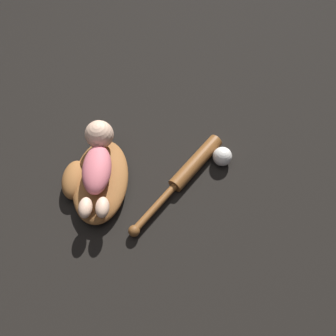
{
  "coord_description": "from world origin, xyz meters",
  "views": [
    {
      "loc": [
        -0.44,
        -0.43,
        1.14
      ],
      "look_at": [
        0.17,
        -0.21,
        0.07
      ],
      "focal_mm": 35.0,
      "sensor_mm": 36.0,
      "label": 1
    }
  ],
  "objects_px": {
    "baseball_glove": "(96,180)",
    "baseball": "(222,156)",
    "baby_figure": "(98,159)",
    "baseball_bat": "(187,172)"
  },
  "relations": [
    {
      "from": "baby_figure",
      "to": "baseball",
      "type": "bearing_deg",
      "value": -61.84
    },
    {
      "from": "baby_figure",
      "to": "baseball_bat",
      "type": "height_order",
      "value": "baby_figure"
    },
    {
      "from": "baby_figure",
      "to": "baseball",
      "type": "height_order",
      "value": "baby_figure"
    },
    {
      "from": "baseball_glove",
      "to": "baby_figure",
      "type": "relative_size",
      "value": 1.1
    },
    {
      "from": "baseball_glove",
      "to": "baseball",
      "type": "xyz_separation_m",
      "value": [
        0.27,
        -0.43,
        -0.0
      ]
    },
    {
      "from": "baseball_bat",
      "to": "baseball_glove",
      "type": "bearing_deg",
      "value": 116.96
    },
    {
      "from": "baseball_bat",
      "to": "baseball",
      "type": "xyz_separation_m",
      "value": [
        0.11,
        -0.11,
        0.01
      ]
    },
    {
      "from": "baseball_glove",
      "to": "baseball",
      "type": "bearing_deg",
      "value": -57.46
    },
    {
      "from": "baseball_bat",
      "to": "baby_figure",
      "type": "bearing_deg",
      "value": 110.3
    },
    {
      "from": "baseball_bat",
      "to": "baseball",
      "type": "distance_m",
      "value": 0.16
    }
  ]
}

